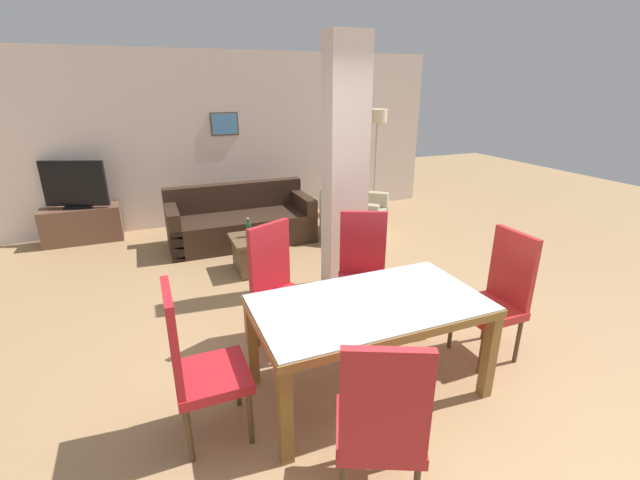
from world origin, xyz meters
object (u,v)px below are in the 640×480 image
(coffee_table, at_px, (257,253))
(floor_lamp, at_px, (377,126))
(dining_chair_near_left, at_px, (381,422))
(tv_screen, at_px, (75,185))
(dining_chair_head_right, at_px, (498,293))
(armchair, at_px, (352,218))
(dining_chair_far_left, at_px, (279,283))
(bottle, at_px, (249,230))
(dining_chair_head_left, at_px, (196,362))
(sofa, at_px, (241,223))
(dining_table, at_px, (369,320))
(tv_stand, at_px, (83,225))
(dining_chair_far_right, at_px, (363,268))

(coffee_table, relative_size, floor_lamp, 0.33)
(dining_chair_near_left, relative_size, tv_screen, 1.29)
(dining_chair_head_right, height_order, armchair, dining_chair_head_right)
(dining_chair_far_left, distance_m, bottle, 1.67)
(bottle, height_order, tv_screen, tv_screen)
(dining_chair_near_left, relative_size, coffee_table, 1.85)
(dining_chair_head_left, distance_m, tv_screen, 4.61)
(bottle, bearing_deg, floor_lamp, 32.41)
(dining_chair_far_left, xyz_separation_m, tv_screen, (-1.90, 3.60, 0.27))
(armchair, bearing_deg, coffee_table, -25.85)
(dining_chair_head_right, distance_m, bottle, 2.94)
(dining_chair_head_left, distance_m, armchair, 4.20)
(bottle, height_order, floor_lamp, floor_lamp)
(bottle, xyz_separation_m, floor_lamp, (2.73, 1.73, 0.98))
(dining_chair_head_right, xyz_separation_m, sofa, (-1.38, 3.59, -0.30))
(dining_chair_near_left, xyz_separation_m, dining_chair_head_right, (1.63, 0.88, 0.00))
(dining_chair_head_left, bearing_deg, dining_chair_far_left, 136.74)
(dining_table, xyz_separation_m, dining_chair_head_right, (1.22, 0.00, -0.02))
(bottle, distance_m, floor_lamp, 3.38)
(dining_chair_near_left, bearing_deg, floor_lamp, 86.04)
(tv_screen, bearing_deg, dining_chair_head_left, 124.42)
(armchair, distance_m, tv_stand, 4.00)
(dining_chair_near_left, bearing_deg, dining_table, 90.00)
(sofa, height_order, tv_stand, sofa)
(armchair, bearing_deg, sofa, -62.29)
(coffee_table, distance_m, floor_lamp, 3.45)
(dining_chair_far_left, bearing_deg, tv_screen, -87.65)
(dining_chair_far_right, distance_m, dining_chair_head_right, 1.19)
(dining_chair_head_left, bearing_deg, dining_chair_near_left, 42.78)
(dining_table, distance_m, tv_stand, 5.05)
(dining_chair_near_left, relative_size, dining_chair_head_right, 1.00)
(coffee_table, bearing_deg, tv_stand, 136.65)
(dining_table, bearing_deg, dining_chair_near_left, -115.07)
(coffee_table, bearing_deg, dining_table, -85.12)
(dining_chair_far_left, xyz_separation_m, dining_chair_near_left, (0.00, -1.75, 0.00))
(sofa, xyz_separation_m, tv_stand, (-2.15, 0.88, -0.02))
(dining_table, xyz_separation_m, dining_chair_near_left, (-0.41, -0.88, -0.02))
(dining_table, relative_size, dining_chair_head_left, 1.51)
(dining_chair_far_left, bearing_deg, coffee_table, -122.61)
(dining_chair_near_left, distance_m, floor_lamp, 5.96)
(dining_chair_far_right, xyz_separation_m, dining_chair_near_left, (-0.83, -1.77, 0.00))
(bottle, bearing_deg, dining_chair_far_right, -66.91)
(dining_chair_head_left, bearing_deg, dining_table, 90.00)
(armchair, bearing_deg, dining_chair_near_left, 16.28)
(dining_table, distance_m, dining_chair_head_left, 1.23)
(dining_table, height_order, dining_chair_near_left, dining_chair_near_left)
(dining_chair_head_right, bearing_deg, armchair, -4.57)
(armchair, bearing_deg, tv_screen, -67.43)
(sofa, relative_size, tv_screen, 2.40)
(dining_chair_far_left, relative_size, dining_chair_head_left, 1.00)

